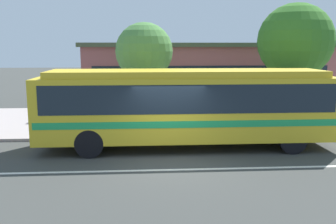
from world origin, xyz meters
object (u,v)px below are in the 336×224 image
(street_tree_near_stop, at_px, (144,52))
(street_tree_mid_block, at_px, (295,41))
(pedestrian_waiting_near_sign, at_px, (234,107))
(bus_stop_sign, at_px, (297,97))
(transit_bus, at_px, (187,103))
(pedestrian_standing_by_tree, at_px, (86,112))
(pedestrian_walking_along_curb, at_px, (121,110))

(street_tree_near_stop, distance_m, street_tree_mid_block, 7.16)
(pedestrian_waiting_near_sign, bearing_deg, bus_stop_sign, -19.08)
(street_tree_near_stop, bearing_deg, transit_bus, -67.52)
(pedestrian_standing_by_tree, xyz_separation_m, bus_stop_sign, (9.09, -0.18, 0.58))
(transit_bus, relative_size, pedestrian_waiting_near_sign, 6.44)
(street_tree_mid_block, bearing_deg, transit_bus, -146.58)
(street_tree_near_stop, xyz_separation_m, street_tree_mid_block, (7.14, -0.08, 0.50))
(transit_bus, bearing_deg, pedestrian_waiting_near_sign, 47.27)
(pedestrian_walking_along_curb, distance_m, bus_stop_sign, 7.71)
(pedestrian_standing_by_tree, bearing_deg, street_tree_near_stop, 35.32)
(pedestrian_standing_by_tree, xyz_separation_m, street_tree_mid_block, (9.62, 1.68, 2.97))
(street_tree_near_stop, bearing_deg, pedestrian_walking_along_curb, -128.71)
(pedestrian_standing_by_tree, xyz_separation_m, street_tree_near_stop, (2.49, 1.76, 2.47))
(street_tree_near_stop, bearing_deg, bus_stop_sign, -16.37)
(pedestrian_standing_by_tree, height_order, street_tree_near_stop, street_tree_near_stop)
(transit_bus, xyz_separation_m, bus_stop_sign, (5.04, 1.83, -0.05))
(pedestrian_standing_by_tree, height_order, bus_stop_sign, bus_stop_sign)
(pedestrian_walking_along_curb, distance_m, street_tree_near_stop, 3.01)
(pedestrian_standing_by_tree, relative_size, street_tree_mid_block, 0.29)
(bus_stop_sign, bearing_deg, street_tree_mid_block, 73.85)
(transit_bus, height_order, pedestrian_waiting_near_sign, transit_bus)
(transit_bus, height_order, bus_stop_sign, transit_bus)
(bus_stop_sign, distance_m, street_tree_near_stop, 7.14)
(transit_bus, distance_m, bus_stop_sign, 5.36)
(street_tree_near_stop, bearing_deg, pedestrian_waiting_near_sign, -14.63)
(transit_bus, bearing_deg, street_tree_mid_block, 33.42)
(pedestrian_walking_along_curb, height_order, street_tree_near_stop, street_tree_near_stop)
(transit_bus, xyz_separation_m, pedestrian_waiting_near_sign, (2.50, 2.71, -0.60))
(transit_bus, distance_m, pedestrian_walking_along_curb, 3.64)
(pedestrian_waiting_near_sign, bearing_deg, pedestrian_standing_by_tree, -173.88)
(pedestrian_waiting_near_sign, relative_size, street_tree_mid_block, 0.30)
(transit_bus, relative_size, street_tree_mid_block, 1.92)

